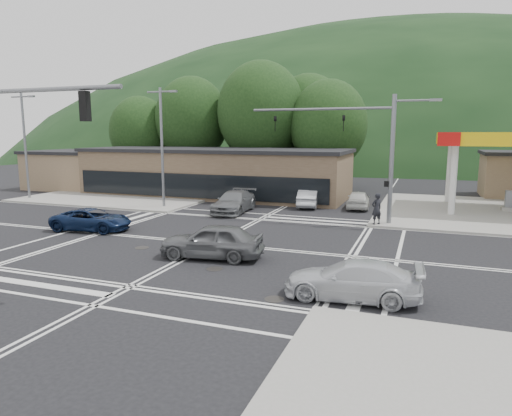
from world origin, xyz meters
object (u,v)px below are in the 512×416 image
(car_silver_east, at_px, (352,280))
(car_queue_a, at_px, (309,198))
(car_northbound, at_px, (234,202))
(car_grey_center, at_px, (212,241))
(car_blue_west, at_px, (92,220))
(car_queue_b, at_px, (358,200))
(pedestrian, at_px, (377,209))

(car_silver_east, bearing_deg, car_queue_a, -165.61)
(car_silver_east, xyz_separation_m, car_northbound, (-10.72, 14.68, 0.08))
(car_silver_east, height_order, car_northbound, car_northbound)
(car_grey_center, xyz_separation_m, car_queue_a, (0.61, 15.95, -0.12))
(car_blue_west, xyz_separation_m, car_queue_a, (9.91, 13.00, 0.04))
(car_silver_east, bearing_deg, car_blue_west, -114.18)
(car_blue_west, bearing_deg, car_queue_b, -53.12)
(car_grey_center, distance_m, pedestrian, 11.81)
(pedestrian, bearing_deg, car_northbound, -52.60)
(car_queue_b, height_order, pedestrian, pedestrian)
(car_silver_east, xyz_separation_m, car_queue_a, (-6.25, 19.00, 0.01))
(car_blue_west, bearing_deg, car_silver_east, -118.16)
(car_queue_b, bearing_deg, car_queue_a, 2.31)
(car_queue_b, bearing_deg, car_northbound, 25.07)
(car_blue_west, distance_m, pedestrian, 17.16)
(car_grey_center, height_order, car_silver_east, car_grey_center)
(car_queue_b, relative_size, pedestrian, 2.09)
(car_grey_center, bearing_deg, car_queue_b, 156.93)
(car_grey_center, distance_m, car_northbound, 12.26)
(car_queue_a, bearing_deg, car_blue_west, 44.34)
(car_queue_a, height_order, car_queue_b, car_queue_a)
(car_blue_west, height_order, car_grey_center, car_grey_center)
(car_silver_east, relative_size, pedestrian, 2.43)
(car_blue_west, height_order, car_queue_b, car_queue_b)
(car_northbound, relative_size, pedestrian, 2.73)
(car_grey_center, relative_size, car_queue_a, 1.13)
(car_queue_a, bearing_deg, car_silver_east, 99.86)
(car_silver_east, distance_m, car_queue_b, 19.66)
(car_grey_center, relative_size, car_silver_east, 1.01)
(car_northbound, bearing_deg, car_queue_b, 26.50)
(car_grey_center, xyz_separation_m, car_northbound, (-3.86, 11.64, -0.04))
(car_grey_center, bearing_deg, car_silver_east, 57.80)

